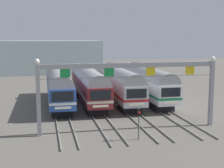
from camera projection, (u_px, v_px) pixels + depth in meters
ground_plane at (103, 102)px, 43.35m from camera, size 160.00×160.00×0.00m
track_bed at (87, 84)px, 59.77m from camera, size 13.57×70.00×0.15m
commuter_train_blue at (58, 84)px, 41.68m from camera, size 2.88×18.06×5.05m
commuter_train_maroon at (89, 83)px, 42.53m from camera, size 2.88×18.06×5.05m
commuter_train_stainless at (118, 82)px, 43.38m from camera, size 2.88×18.06×5.05m
commuter_train_white at (146, 82)px, 44.22m from camera, size 2.88×18.06×5.05m
catenary_gantry at (130, 77)px, 29.55m from camera, size 17.31×0.44×6.97m
yard_signal_mast at (139, 118)px, 27.20m from camera, size 0.28×0.35×2.79m
maintenance_building at (46, 57)px, 77.60m from camera, size 26.36×10.00×7.99m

